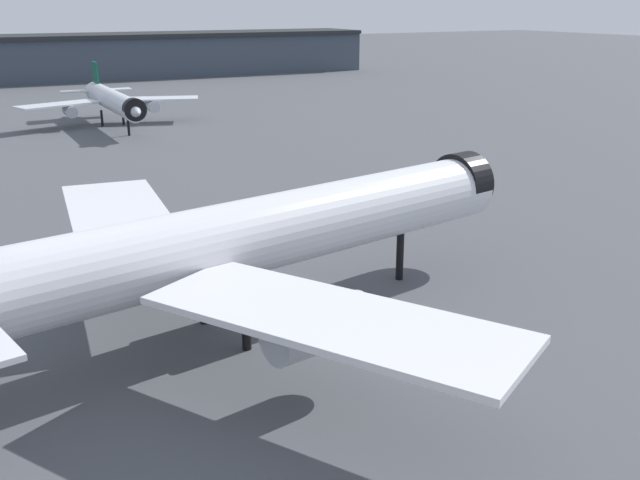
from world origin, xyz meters
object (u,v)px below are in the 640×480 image
(airliner_near_gate, at_px, (246,239))
(baggage_cart_trailing, at_px, (132,213))
(traffic_cone_wingtip, at_px, (378,219))
(airliner_far_taxiway, at_px, (113,101))

(airliner_near_gate, height_order, baggage_cart_trailing, airliner_near_gate)
(airliner_near_gate, relative_size, traffic_cone_wingtip, 96.93)
(airliner_far_taxiway, distance_m, baggage_cart_trailing, 69.50)
(airliner_near_gate, distance_m, baggage_cart_trailing, 33.74)
(airliner_far_taxiway, height_order, traffic_cone_wingtip, airliner_far_taxiway)
(traffic_cone_wingtip, bearing_deg, baggage_cart_trailing, 150.55)
(airliner_near_gate, xyz_separation_m, traffic_cone_wingtip, (24.57, 19.34, -6.91))
(baggage_cart_trailing, bearing_deg, airliner_far_taxiway, 78.89)
(airliner_far_taxiway, xyz_separation_m, baggage_cart_trailing, (-15.04, -67.72, -4.18))
(airliner_far_taxiway, distance_m, traffic_cone_wingtip, 82.24)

